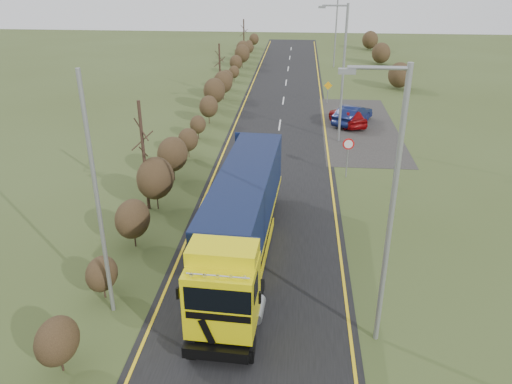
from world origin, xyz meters
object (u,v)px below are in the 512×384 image
at_px(streetlight_near, 388,203).
at_px(speed_sign, 348,150).
at_px(car_red_hatchback, 348,116).
at_px(car_blue_sedan, 353,115).
at_px(lorry, 242,216).

relative_size(streetlight_near, speed_sign, 3.82).
height_order(car_red_hatchback, car_blue_sedan, car_blue_sedan).
height_order(streetlight_near, speed_sign, streetlight_near).
height_order(car_red_hatchback, streetlight_near, streetlight_near).
height_order(car_red_hatchback, speed_sign, speed_sign).
bearing_deg(lorry, car_red_hatchback, 76.33).
distance_m(car_red_hatchback, speed_sign, 11.26).
bearing_deg(speed_sign, streetlight_near, -90.69).
distance_m(lorry, car_red_hatchback, 22.16).
bearing_deg(streetlight_near, car_blue_sedan, 86.63).
bearing_deg(streetlight_near, lorry, 137.36).
height_order(lorry, speed_sign, lorry).
bearing_deg(speed_sign, car_blue_sedan, 83.21).
xyz_separation_m(car_red_hatchback, speed_sign, (-0.93, -11.17, 1.07)).
bearing_deg(car_blue_sedan, speed_sign, 112.43).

